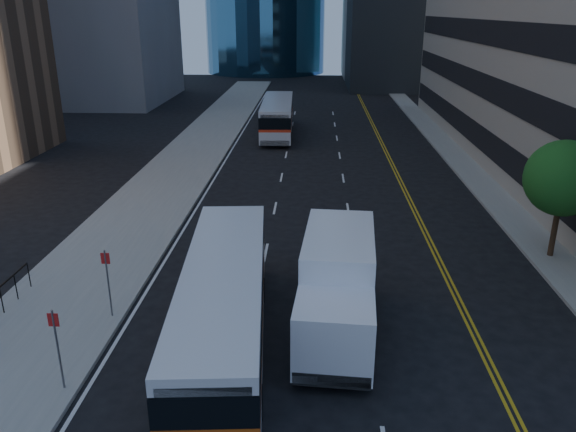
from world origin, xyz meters
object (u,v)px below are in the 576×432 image
object	(u,v)px
bus_rear	(277,116)
bus_front	(224,304)
box_truck	(337,286)
street_tree	(563,178)

from	to	relation	value
bus_rear	bus_front	bearing A→B (deg)	-90.80
box_truck	bus_front	bearing A→B (deg)	-158.55
street_tree	bus_front	size ratio (longest dim) A/B	0.45
bus_rear	box_truck	xyz separation A→B (m)	(4.05, -31.63, 0.09)
street_tree	bus_rear	bearing A→B (deg)	118.37
bus_front	bus_rear	bearing A→B (deg)	86.28
bus_rear	box_truck	bearing A→B (deg)	-84.33
street_tree	bus_rear	distance (m)	28.73
bus_rear	box_truck	world-z (taller)	box_truck
box_truck	bus_rear	bearing A→B (deg)	101.40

